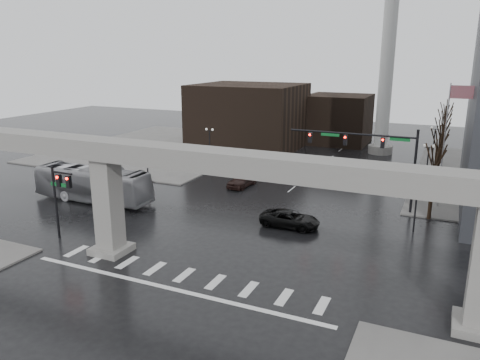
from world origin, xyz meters
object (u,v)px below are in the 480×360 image
at_px(signal_mast_arm, 373,150).
at_px(pickup_truck, 290,219).
at_px(city_bus, 93,184).
at_px(far_car, 242,179).

bearing_deg(signal_mast_arm, pickup_truck, -124.00).
distance_m(signal_mast_arm, pickup_truck, 10.95).
bearing_deg(signal_mast_arm, city_bus, -160.43).
height_order(pickup_truck, city_bus, city_bus).
relative_size(city_bus, far_car, 2.70).
xyz_separation_m(signal_mast_arm, pickup_truck, (-5.42, -8.03, -5.11)).
distance_m(pickup_truck, city_bus, 20.76).
xyz_separation_m(city_bus, far_car, (11.66, 11.21, -0.99)).
distance_m(pickup_truck, far_car, 13.45).
height_order(signal_mast_arm, city_bus, signal_mast_arm).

